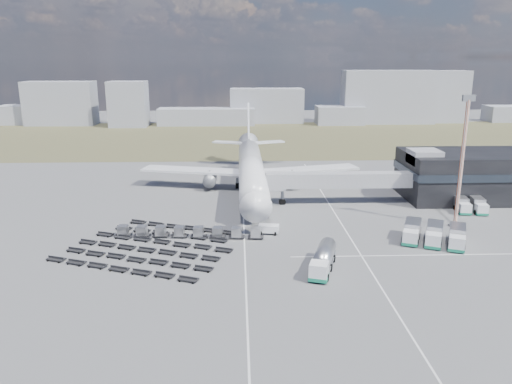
{
  "coord_description": "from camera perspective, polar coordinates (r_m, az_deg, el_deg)",
  "views": [
    {
      "loc": [
        -2.82,
        -78.97,
        29.65
      ],
      "look_at": [
        0.53,
        15.59,
        4.0
      ],
      "focal_mm": 35.0,
      "sensor_mm": 36.0,
      "label": 1
    }
  ],
  "objects": [
    {
      "name": "skyline",
      "position": [
        230.06,
        -6.42,
        10.1
      ],
      "size": [
        301.16,
        23.86,
        24.28
      ],
      "color": "#92949F",
      "rests_on": "ground"
    },
    {
      "name": "service_trucks_near",
      "position": [
        87.12,
        19.69,
        -4.56
      ],
      "size": [
        11.58,
        10.39,
        2.89
      ],
      "rotation": [
        0.0,
        0.0,
        -0.41
      ],
      "color": "white",
      "rests_on": "ground"
    },
    {
      "name": "ground",
      "position": [
        84.4,
        0.01,
        -5.4
      ],
      "size": [
        420.0,
        420.0,
        0.0
      ],
      "primitive_type": "plane",
      "color": "#565659",
      "rests_on": "ground"
    },
    {
      "name": "grass_strip",
      "position": [
        191.3,
        -1.17,
        6.25
      ],
      "size": [
        420.0,
        90.0,
        0.01
      ],
      "primitive_type": "cube",
      "color": "#46432A",
      "rests_on": "ground"
    },
    {
      "name": "pushback_tug",
      "position": [
        86.74,
        1.46,
        -4.28
      ],
      "size": [
        3.78,
        2.52,
        1.55
      ],
      "primitive_type": "cube",
      "rotation": [
        0.0,
        0.0,
        -0.17
      ],
      "color": "white",
      "rests_on": "ground"
    },
    {
      "name": "fuel_tanker",
      "position": [
        72.73,
        7.69,
        -7.63
      ],
      "size": [
        5.56,
        10.43,
        3.28
      ],
      "rotation": [
        0.0,
        0.0,
        -0.31
      ],
      "color": "white",
      "rests_on": "ground"
    },
    {
      "name": "floodlight_mast",
      "position": [
        94.35,
        22.45,
        3.09
      ],
      "size": [
        2.2,
        1.81,
        23.5
      ],
      "rotation": [
        0.0,
        0.0,
        0.04
      ],
      "color": "#B3451C",
      "rests_on": "ground"
    },
    {
      "name": "uld_row",
      "position": [
        85.54,
        -7.67,
        -4.53
      ],
      "size": [
        25.37,
        3.79,
        1.71
      ],
      "rotation": [
        0.0,
        0.0,
        -0.09
      ],
      "color": "black",
      "rests_on": "ground"
    },
    {
      "name": "airliner",
      "position": [
        114.01,
        -0.57,
        2.83
      ],
      "size": [
        51.59,
        64.53,
        17.62
      ],
      "color": "white",
      "rests_on": "ground"
    },
    {
      "name": "terminal",
      "position": [
        117.26,
        23.6,
        1.87
      ],
      "size": [
        30.4,
        16.4,
        11.0
      ],
      "color": "black",
      "rests_on": "ground"
    },
    {
      "name": "catering_truck",
      "position": [
        112.65,
        0.05,
        0.74
      ],
      "size": [
        3.53,
        7.03,
        3.1
      ],
      "rotation": [
        0.0,
        0.0,
        -0.12
      ],
      "color": "white",
      "rests_on": "ground"
    },
    {
      "name": "service_trucks_far",
      "position": [
        107.42,
        23.24,
        -1.35
      ],
      "size": [
        6.14,
        7.05,
        2.57
      ],
      "rotation": [
        0.0,
        0.0,
        -0.13
      ],
      "color": "white",
      "rests_on": "ground"
    },
    {
      "name": "jet_bridge",
      "position": [
        104.09,
        8.39,
        1.33
      ],
      "size": [
        30.3,
        3.8,
        7.05
      ],
      "color": "#939399",
      "rests_on": "ground"
    },
    {
      "name": "baggage_dollies",
      "position": [
        82.32,
        -11.82,
        -6.04
      ],
      "size": [
        29.55,
        27.68,
        0.66
      ],
      "rotation": [
        0.0,
        0.0,
        -0.36
      ],
      "color": "black",
      "rests_on": "ground"
    },
    {
      "name": "lane_markings",
      "position": [
        88.07,
        6.33,
        -4.6
      ],
      "size": [
        47.12,
        110.0,
        0.01
      ],
      "color": "silver",
      "rests_on": "ground"
    }
  ]
}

